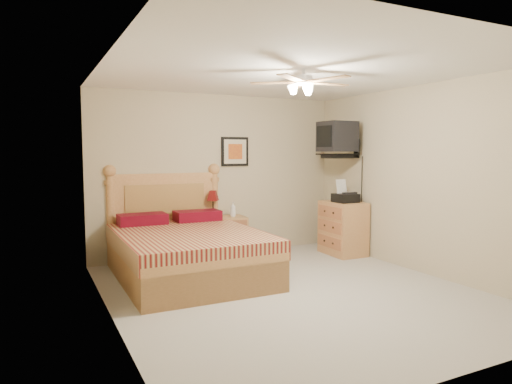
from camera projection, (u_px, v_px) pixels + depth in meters
floor at (292, 292)px, 5.27m from camera, size 4.50×4.50×0.00m
ceiling at (294, 72)px, 5.05m from camera, size 4.00×4.50×0.04m
wall_back at (219, 175)px, 7.16m from camera, size 4.00×0.04×2.50m
wall_front at (461, 205)px, 3.15m from camera, size 4.00×0.04×2.50m
wall_left at (110, 191)px, 4.27m from camera, size 0.04×4.50×2.50m
wall_right at (422, 179)px, 6.05m from camera, size 0.04×4.50×2.50m
bed at (188, 222)px, 5.81m from camera, size 1.71×2.23×1.44m
nightstand at (226, 237)px, 7.04m from camera, size 0.61×0.48×0.62m
table_lamp at (213, 204)px, 6.98m from camera, size 0.25×0.25×0.41m
lotion_bottle at (233, 209)px, 7.01m from camera, size 0.10×0.11×0.23m
framed_picture at (235, 152)px, 7.23m from camera, size 0.46×0.04×0.46m
dresser at (343, 228)px, 7.19m from camera, size 0.51×0.72×0.83m
fax_machine at (345, 191)px, 7.06m from camera, size 0.33×0.35×0.35m
magazine_lower at (336, 200)px, 7.33m from camera, size 0.27×0.32×0.03m
magazine_upper at (337, 198)px, 7.35m from camera, size 0.28×0.34×0.02m
wall_tv at (345, 139)px, 7.08m from camera, size 0.56×0.46×0.58m
ceiling_fan at (303, 82)px, 4.88m from camera, size 1.14×1.14×0.28m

